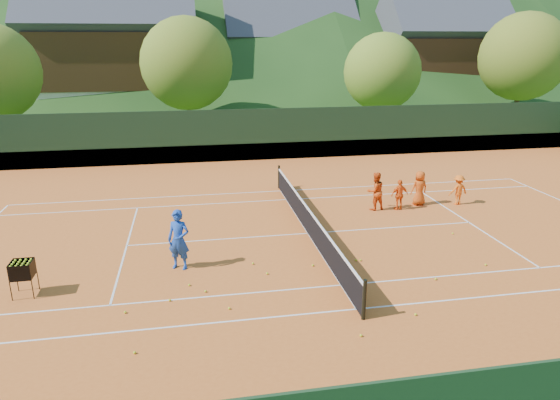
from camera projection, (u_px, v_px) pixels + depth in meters
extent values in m
plane|color=#285119|center=(308.00, 234.00, 18.22)|extent=(400.00, 400.00, 0.00)
cube|color=#C45A1F|center=(308.00, 234.00, 18.21)|extent=(40.00, 24.00, 0.02)
imported|color=#1A45AD|center=(179.00, 240.00, 15.15)|extent=(0.81, 0.68, 1.88)
imported|color=#E24D14|center=(375.00, 191.00, 20.55)|extent=(0.88, 0.75, 1.59)
imported|color=orange|center=(400.00, 195.00, 20.58)|extent=(0.78, 0.39, 1.29)
imported|color=#CE4C12|center=(419.00, 188.00, 21.17)|extent=(0.77, 0.54, 1.48)
imported|color=orange|center=(458.00, 190.00, 21.26)|extent=(0.87, 0.55, 1.29)
sphere|color=#BDD523|center=(170.00, 300.00, 13.45)|extent=(0.07, 0.07, 0.07)
sphere|color=#BDD523|center=(125.00, 312.00, 12.86)|extent=(0.07, 0.07, 0.07)
sphere|color=#BDD523|center=(436.00, 279.00, 14.65)|extent=(0.07, 0.07, 0.07)
sphere|color=#BDD523|center=(135.00, 353.00, 11.19)|extent=(0.07, 0.07, 0.07)
sphere|color=#BDD523|center=(361.00, 335.00, 11.84)|extent=(0.07, 0.07, 0.07)
sphere|color=#BDD523|center=(189.00, 285.00, 14.29)|extent=(0.07, 0.07, 0.07)
sphere|color=#BDD523|center=(206.00, 291.00, 13.93)|extent=(0.07, 0.07, 0.07)
sphere|color=#BDD523|center=(356.00, 260.00, 15.91)|extent=(0.07, 0.07, 0.07)
sphere|color=#BDD523|center=(453.00, 233.00, 18.11)|extent=(0.07, 0.07, 0.07)
sphere|color=#BDD523|center=(313.00, 265.00, 15.54)|extent=(0.07, 0.07, 0.07)
sphere|color=#BDD523|center=(253.00, 263.00, 15.68)|extent=(0.07, 0.07, 0.07)
sphere|color=#BDD523|center=(360.00, 260.00, 15.91)|extent=(0.07, 0.07, 0.07)
sphere|color=#BDD523|center=(486.00, 265.00, 15.58)|extent=(0.07, 0.07, 0.07)
sphere|color=#BDD523|center=(267.00, 273.00, 15.00)|extent=(0.07, 0.07, 0.07)
sphere|color=#BDD523|center=(229.00, 308.00, 13.04)|extent=(0.07, 0.07, 0.07)
sphere|color=#BDD523|center=(416.00, 314.00, 12.75)|extent=(0.07, 0.07, 0.07)
cube|color=white|center=(357.00, 309.00, 13.07)|extent=(23.77, 0.06, 0.00)
cube|color=silver|center=(281.00, 191.00, 23.35)|extent=(23.77, 0.06, 0.00)
cube|color=silver|center=(341.00, 285.00, 14.35)|extent=(23.77, 0.06, 0.00)
cube|color=silver|center=(287.00, 200.00, 22.06)|extent=(23.77, 0.06, 0.00)
cube|color=silver|center=(127.00, 246.00, 17.11)|extent=(0.06, 8.23, 0.00)
cube|color=white|center=(469.00, 222.00, 19.30)|extent=(0.06, 8.23, 0.00)
cube|color=silver|center=(308.00, 233.00, 18.21)|extent=(12.80, 0.06, 0.00)
cube|color=silver|center=(308.00, 233.00, 18.21)|extent=(0.06, 10.97, 0.00)
cube|color=black|center=(308.00, 222.00, 18.07)|extent=(0.03, 11.97, 0.90)
cube|color=white|center=(309.00, 210.00, 17.93)|extent=(0.05, 11.97, 0.06)
cylinder|color=black|center=(364.00, 300.00, 12.43)|extent=(0.10, 0.10, 1.10)
cylinder|color=black|center=(279.00, 177.00, 23.65)|extent=(0.10, 0.10, 1.10)
cube|color=black|center=(261.00, 135.00, 28.99)|extent=(40.00, 0.05, 3.00)
cube|color=#185528|center=(261.00, 151.00, 29.30)|extent=(40.40, 0.05, 1.00)
cylinder|color=black|center=(11.00, 291.00, 13.42)|extent=(0.02, 0.02, 0.55)
cylinder|color=black|center=(33.00, 290.00, 13.52)|extent=(0.02, 0.02, 0.55)
cylinder|color=black|center=(17.00, 282.00, 13.94)|extent=(0.02, 0.02, 0.55)
cylinder|color=black|center=(38.00, 281.00, 14.03)|extent=(0.02, 0.02, 0.55)
cube|color=black|center=(23.00, 277.00, 13.64)|extent=(0.55, 0.55, 0.02)
cube|color=black|center=(19.00, 274.00, 13.32)|extent=(0.55, 0.02, 0.45)
cube|color=black|center=(25.00, 265.00, 13.83)|extent=(0.55, 0.02, 0.45)
cube|color=black|center=(11.00, 270.00, 13.53)|extent=(0.02, 0.55, 0.45)
cube|color=black|center=(33.00, 269.00, 13.62)|extent=(0.02, 0.55, 0.45)
sphere|color=#CCE526|center=(10.00, 267.00, 13.29)|extent=(0.07, 0.07, 0.07)
sphere|color=#CCE526|center=(12.00, 265.00, 13.42)|extent=(0.07, 0.07, 0.07)
sphere|color=#CCE526|center=(14.00, 262.00, 13.54)|extent=(0.07, 0.07, 0.07)
sphere|color=#CCE526|center=(15.00, 260.00, 13.67)|extent=(0.07, 0.07, 0.07)
sphere|color=#CCE526|center=(16.00, 266.00, 13.31)|extent=(0.07, 0.07, 0.07)
sphere|color=#CCE526|center=(17.00, 264.00, 13.44)|extent=(0.07, 0.07, 0.07)
sphere|color=#CCE526|center=(19.00, 262.00, 13.57)|extent=(0.07, 0.07, 0.07)
sphere|color=#CCE526|center=(21.00, 260.00, 13.70)|extent=(0.07, 0.07, 0.07)
sphere|color=#CCE526|center=(21.00, 266.00, 13.34)|extent=(0.07, 0.07, 0.07)
sphere|color=#CCE526|center=(23.00, 264.00, 13.46)|extent=(0.07, 0.07, 0.07)
sphere|color=#CCE526|center=(24.00, 262.00, 13.59)|extent=(0.07, 0.07, 0.07)
sphere|color=#CCE526|center=(26.00, 260.00, 13.72)|extent=(0.07, 0.07, 0.07)
sphere|color=#CCE526|center=(27.00, 266.00, 13.36)|extent=(0.07, 0.07, 0.07)
sphere|color=#CCE526|center=(28.00, 263.00, 13.49)|extent=(0.07, 0.07, 0.07)
sphere|color=#CCE526|center=(30.00, 261.00, 13.61)|extent=(0.07, 0.07, 0.07)
sphere|color=#CCE526|center=(31.00, 259.00, 13.74)|extent=(0.07, 0.07, 0.07)
cube|color=beige|center=(120.00, 103.00, 44.17)|extent=(12.00, 9.00, 2.88)
cube|color=#37200F|center=(116.00, 60.00, 43.05)|extent=(12.24, 9.18, 4.48)
cube|color=#3E3E46|center=(112.00, 25.00, 42.18)|extent=(13.80, 9.93, 9.93)
cube|color=beige|center=(288.00, 97.00, 50.71)|extent=(11.00, 8.00, 2.52)
cube|color=#371E0F|center=(288.00, 64.00, 49.73)|extent=(11.22, 8.16, 3.92)
cube|color=#3D3D44|center=(288.00, 37.00, 48.95)|extent=(12.65, 8.82, 8.82)
cube|color=beige|center=(435.00, 98.00, 49.33)|extent=(10.00, 8.00, 2.70)
cube|color=#3A1D0F|center=(438.00, 61.00, 48.28)|extent=(10.20, 8.16, 4.20)
cube|color=#414149|center=(441.00, 32.00, 47.45)|extent=(11.50, 8.82, 8.82)
cylinder|color=#402919|center=(0.00, 129.00, 31.93)|extent=(0.36, 0.36, 2.70)
cylinder|color=#3C2418|center=(190.00, 118.00, 35.83)|extent=(0.36, 0.36, 2.88)
sphere|color=#4D711E|center=(187.00, 64.00, 34.68)|extent=(6.40, 6.40, 6.40)
cylinder|color=#3C2618|center=(379.00, 117.00, 37.34)|extent=(0.36, 0.36, 2.52)
sphere|color=#4C771F|center=(382.00, 72.00, 36.34)|extent=(5.60, 5.60, 5.60)
cylinder|color=#432A1A|center=(516.00, 108.00, 40.25)|extent=(0.36, 0.36, 3.06)
sphere|color=#4F6C1C|center=(523.00, 57.00, 39.03)|extent=(6.80, 6.80, 6.80)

